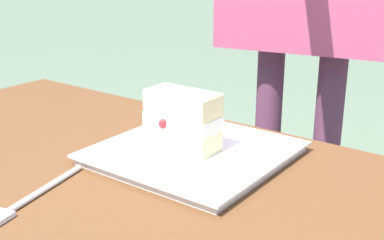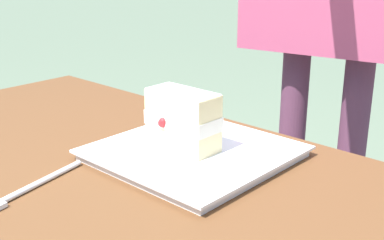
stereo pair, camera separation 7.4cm
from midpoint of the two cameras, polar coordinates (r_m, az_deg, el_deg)
name	(u,v)px [view 1 (the left image)]	position (r m, az deg, el deg)	size (l,w,h in m)	color
dessert_plate	(192,152)	(0.76, -2.80, -3.74)	(0.26, 0.26, 0.02)	white
cake_slice	(183,120)	(0.74, -3.92, -0.05)	(0.11, 0.06, 0.09)	beige
dessert_fork	(33,196)	(0.68, -20.63, -8.16)	(0.05, 0.17, 0.01)	silver
paper_napkin	(199,126)	(0.89, -1.60, -0.71)	(0.13, 0.07, 0.00)	white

